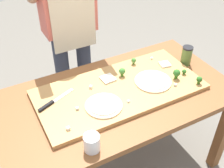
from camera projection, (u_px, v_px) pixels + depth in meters
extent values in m
plane|color=#6B665B|center=(116.00, 166.00, 2.27)|extent=(8.00, 8.00, 0.00)
cube|color=brown|center=(222.00, 133.00, 2.07)|extent=(0.07, 0.07, 0.72)
cube|color=brown|center=(7.00, 139.00, 2.03)|extent=(0.07, 0.07, 0.72)
cube|color=brown|center=(166.00, 82.00, 2.55)|extent=(0.07, 0.07, 0.72)
cube|color=brown|center=(116.00, 97.00, 1.81)|extent=(1.53, 0.82, 0.04)
cube|color=#B27F47|center=(120.00, 90.00, 1.82)|extent=(1.08, 0.52, 0.03)
cube|color=#B7BABF|center=(63.00, 95.00, 1.75)|extent=(0.16, 0.08, 0.00)
cube|color=black|center=(46.00, 106.00, 1.66)|extent=(0.11, 0.06, 0.02)
cylinder|color=beige|center=(153.00, 81.00, 1.86)|extent=(0.24, 0.24, 0.01)
cylinder|color=silver|center=(153.00, 80.00, 1.85)|extent=(0.20, 0.20, 0.01)
cylinder|color=beige|center=(104.00, 106.00, 1.67)|extent=(0.22, 0.22, 0.01)
cylinder|color=beige|center=(104.00, 105.00, 1.67)|extent=(0.18, 0.18, 0.01)
cube|color=silver|center=(165.00, 64.00, 2.01)|extent=(0.08, 0.08, 0.01)
cube|color=silver|center=(108.00, 79.00, 1.88)|extent=(0.09, 0.09, 0.01)
cylinder|color=#366618|center=(199.00, 82.00, 1.84)|extent=(0.02, 0.02, 0.02)
sphere|color=#2D6623|center=(199.00, 79.00, 1.83)|extent=(0.04, 0.04, 0.04)
cylinder|color=#487A23|center=(122.00, 74.00, 1.91)|extent=(0.02, 0.02, 0.02)
sphere|color=#427F33|center=(122.00, 71.00, 1.89)|extent=(0.04, 0.04, 0.04)
cylinder|color=#366618|center=(184.00, 73.00, 1.93)|extent=(0.01, 0.01, 0.01)
sphere|color=#2D6623|center=(184.00, 71.00, 1.92)|extent=(0.03, 0.03, 0.03)
cylinder|color=#366618|center=(176.00, 77.00, 1.88)|extent=(0.02, 0.02, 0.03)
sphere|color=#2D6623|center=(177.00, 73.00, 1.86)|extent=(0.05, 0.05, 0.05)
cylinder|color=#487A23|center=(134.00, 63.00, 2.02)|extent=(0.02, 0.02, 0.02)
sphere|color=#427F33|center=(134.00, 60.00, 2.01)|extent=(0.03, 0.03, 0.03)
cube|color=silver|center=(68.00, 128.00, 1.52)|extent=(0.02, 0.02, 0.02)
cube|color=white|center=(175.00, 85.00, 1.82)|extent=(0.02, 0.02, 0.02)
cube|color=white|center=(128.00, 101.00, 1.70)|extent=(0.01, 0.01, 0.01)
cube|color=silver|center=(91.00, 87.00, 1.81)|extent=(0.03, 0.03, 0.02)
cube|color=silver|center=(77.00, 108.00, 1.65)|extent=(0.02, 0.02, 0.02)
cube|color=silver|center=(152.00, 58.00, 2.07)|extent=(0.02, 0.02, 0.01)
cylinder|color=white|center=(92.00, 143.00, 1.43)|extent=(0.09, 0.09, 0.10)
cylinder|color=white|center=(92.00, 145.00, 1.44)|extent=(0.08, 0.08, 0.05)
cylinder|color=#517033|center=(186.00, 56.00, 2.04)|extent=(0.07, 0.07, 0.13)
cylinder|color=black|center=(188.00, 48.00, 1.99)|extent=(0.08, 0.08, 0.01)
cylinder|color=#333847|center=(64.00, 79.00, 2.43)|extent=(0.12, 0.12, 0.90)
cylinder|color=#333847|center=(85.00, 73.00, 2.51)|extent=(0.12, 0.12, 0.90)
cube|color=beige|center=(73.00, 12.00, 2.00)|extent=(0.34, 0.01, 0.60)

